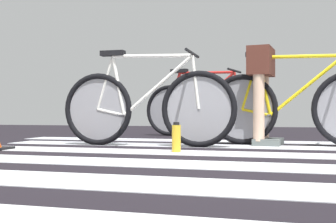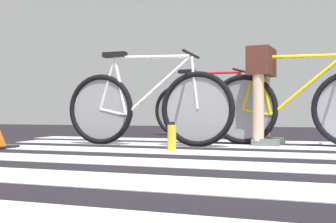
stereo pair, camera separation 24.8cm
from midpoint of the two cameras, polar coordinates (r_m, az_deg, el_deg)
ground at (r=3.28m, az=6.68°, el=-5.99°), size 18.00×14.00×0.02m
crosswalk_markings at (r=3.04m, az=5.25°, el=-6.22°), size 5.49×4.22×0.00m
bicycle_1_of_3 at (r=4.18m, az=-4.53°, el=0.68°), size 1.74×0.52×0.93m
bicycle_2_of_3 at (r=4.35m, az=14.71°, el=0.65°), size 1.73×0.52×0.93m
cyclist_2_of_3 at (r=4.40m, az=10.68°, el=3.82°), size 0.35×0.43×0.97m
bicycle_3_of_3 at (r=5.88m, az=3.38°, el=0.42°), size 1.71×0.56×0.93m
water_bottle at (r=3.53m, az=-0.84°, el=-3.50°), size 0.07×0.07×0.25m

